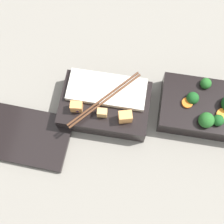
% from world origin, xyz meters
% --- Properties ---
extents(ground_plane, '(3.00, 3.00, 0.00)m').
position_xyz_m(ground_plane, '(0.00, 0.00, 0.00)').
color(ground_plane, gray).
extents(bento_tray_vegetable, '(0.21, 0.14, 0.08)m').
position_xyz_m(bento_tray_vegetable, '(-0.10, -0.02, 0.03)').
color(bento_tray_vegetable, black).
rests_on(bento_tray_vegetable, ground_plane).
extents(bento_tray_rice, '(0.21, 0.16, 0.08)m').
position_xyz_m(bento_tray_rice, '(0.13, 0.01, 0.03)').
color(bento_tray_rice, black).
rests_on(bento_tray_rice, ground_plane).
extents(bento_lid, '(0.21, 0.14, 0.01)m').
position_xyz_m(bento_lid, '(0.31, 0.11, 0.01)').
color(bento_lid, black).
rests_on(bento_lid, ground_plane).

